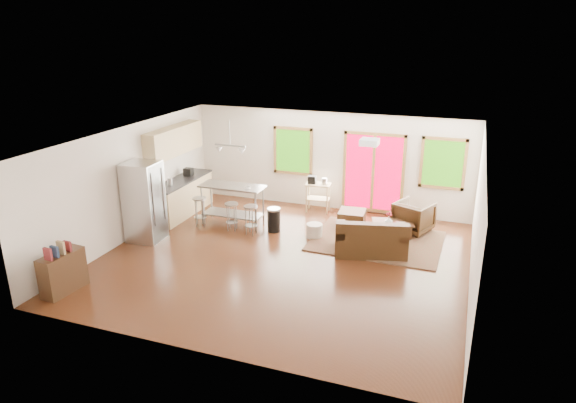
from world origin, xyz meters
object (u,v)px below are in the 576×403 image
(island, at_px, (232,198))
(kitchen_cart, at_px, (317,188))
(rug, at_px, (377,241))
(armchair, at_px, (414,215))
(refrigerator, at_px, (144,202))
(ottoman, at_px, (352,219))
(coffee_table, at_px, (393,224))
(loveseat, at_px, (371,240))

(island, relative_size, kitchen_cart, 1.63)
(rug, relative_size, armchair, 3.53)
(armchair, height_order, refrigerator, refrigerator)
(ottoman, distance_m, refrigerator, 4.94)
(kitchen_cart, bearing_deg, refrigerator, -135.41)
(rug, height_order, kitchen_cart, kitchen_cart)
(rug, height_order, island, island)
(coffee_table, bearing_deg, armchair, 50.89)
(loveseat, height_order, refrigerator, refrigerator)
(refrigerator, height_order, kitchen_cart, refrigerator)
(ottoman, xyz_separation_m, island, (-2.83, -0.81, 0.48))
(armchair, xyz_separation_m, refrigerator, (-5.73, -2.58, 0.51))
(rug, distance_m, refrigerator, 5.38)
(island, distance_m, kitchen_cart, 2.32)
(loveseat, relative_size, ottoman, 2.69)
(coffee_table, bearing_deg, ottoman, 164.85)
(armchair, height_order, island, island)
(coffee_table, xyz_separation_m, island, (-3.87, -0.53, 0.37))
(ottoman, height_order, kitchen_cart, kitchen_cart)
(coffee_table, xyz_separation_m, ottoman, (-1.04, 0.28, -0.11))
(rug, distance_m, armchair, 1.21)
(armchair, bearing_deg, ottoman, 31.39)
(coffee_table, relative_size, armchair, 1.28)
(armchair, bearing_deg, island, 36.15)
(rug, bearing_deg, kitchen_cart, 142.34)
(armchair, bearing_deg, loveseat, 89.03)
(coffee_table, height_order, island, island)
(refrigerator, bearing_deg, coffee_table, 17.48)
(armchair, height_order, ottoman, armchair)
(kitchen_cart, bearing_deg, loveseat, -49.18)
(rug, bearing_deg, coffee_table, 55.33)
(rug, relative_size, ottoman, 4.60)
(loveseat, relative_size, island, 1.06)
(coffee_table, xyz_separation_m, refrigerator, (-5.32, -2.08, 0.60))
(rug, height_order, coffee_table, coffee_table)
(rug, xyz_separation_m, armchair, (0.69, 0.91, 0.39))
(ottoman, bearing_deg, coffee_table, -15.15)
(loveseat, height_order, kitchen_cart, kitchen_cart)
(refrigerator, bearing_deg, rug, 14.49)
(loveseat, xyz_separation_m, armchair, (0.71, 1.62, 0.09))
(loveseat, xyz_separation_m, ottoman, (-0.74, 1.39, -0.11))
(kitchen_cart, bearing_deg, island, -137.51)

